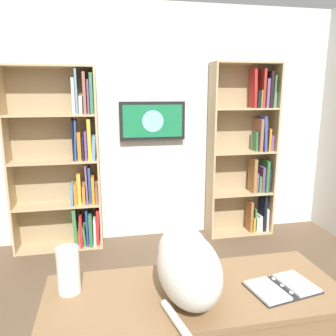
{
  "coord_description": "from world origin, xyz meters",
  "views": [
    {
      "loc": [
        0.57,
        1.68,
        1.72
      ],
      "look_at": [
        0.0,
        -1.16,
        1.08
      ],
      "focal_mm": 35.98,
      "sensor_mm": 36.0,
      "label": 1
    }
  ],
  "objects_px": {
    "bookshelf_left": "(249,151)",
    "desk": "(196,315)",
    "open_binder": "(282,287)",
    "wall_mounted_tv": "(152,121)",
    "coffee_mug": "(210,264)",
    "paper_towel_roll": "(68,270)",
    "cat": "(187,261)",
    "bookshelf_right": "(68,165)"
  },
  "relations": [
    {
      "from": "cat",
      "to": "paper_towel_roll",
      "type": "bearing_deg",
      "value": -13.08
    },
    {
      "from": "wall_mounted_tv",
      "to": "cat",
      "type": "relative_size",
      "value": 1.16
    },
    {
      "from": "wall_mounted_tv",
      "to": "paper_towel_roll",
      "type": "distance_m",
      "value": 2.45
    },
    {
      "from": "desk",
      "to": "wall_mounted_tv",
      "type": "bearing_deg",
      "value": -93.67
    },
    {
      "from": "bookshelf_left",
      "to": "open_binder",
      "type": "height_order",
      "value": "bookshelf_left"
    },
    {
      "from": "desk",
      "to": "bookshelf_right",
      "type": "bearing_deg",
      "value": -70.98
    },
    {
      "from": "bookshelf_left",
      "to": "bookshelf_right",
      "type": "height_order",
      "value": "bookshelf_left"
    },
    {
      "from": "bookshelf_left",
      "to": "open_binder",
      "type": "distance_m",
      "value": 2.54
    },
    {
      "from": "wall_mounted_tv",
      "to": "paper_towel_roll",
      "type": "bearing_deg",
      "value": 71.32
    },
    {
      "from": "bookshelf_left",
      "to": "open_binder",
      "type": "bearing_deg",
      "value": 69.47
    },
    {
      "from": "bookshelf_left",
      "to": "bookshelf_right",
      "type": "distance_m",
      "value": 2.12
    },
    {
      "from": "bookshelf_right",
      "to": "cat",
      "type": "bearing_deg",
      "value": 107.95
    },
    {
      "from": "desk",
      "to": "cat",
      "type": "height_order",
      "value": "cat"
    },
    {
      "from": "cat",
      "to": "coffee_mug",
      "type": "distance_m",
      "value": 0.27
    },
    {
      "from": "paper_towel_roll",
      "to": "coffee_mug",
      "type": "relative_size",
      "value": 2.42
    },
    {
      "from": "wall_mounted_tv",
      "to": "coffee_mug",
      "type": "height_order",
      "value": "wall_mounted_tv"
    },
    {
      "from": "cat",
      "to": "paper_towel_roll",
      "type": "distance_m",
      "value": 0.58
    },
    {
      "from": "bookshelf_left",
      "to": "coffee_mug",
      "type": "relative_size",
      "value": 21.48
    },
    {
      "from": "bookshelf_left",
      "to": "coffee_mug",
      "type": "height_order",
      "value": "bookshelf_left"
    },
    {
      "from": "bookshelf_left",
      "to": "open_binder",
      "type": "xyz_separation_m",
      "value": [
        0.89,
        2.37,
        -0.26
      ]
    },
    {
      "from": "bookshelf_left",
      "to": "bookshelf_right",
      "type": "relative_size",
      "value": 1.03
    },
    {
      "from": "desk",
      "to": "cat",
      "type": "relative_size",
      "value": 2.28
    },
    {
      "from": "paper_towel_roll",
      "to": "coffee_mug",
      "type": "height_order",
      "value": "paper_towel_roll"
    },
    {
      "from": "wall_mounted_tv",
      "to": "cat",
      "type": "xyz_separation_m",
      "value": [
        0.2,
        2.4,
        -0.47
      ]
    },
    {
      "from": "bookshelf_left",
      "to": "wall_mounted_tv",
      "type": "height_order",
      "value": "bookshelf_left"
    },
    {
      "from": "bookshelf_left",
      "to": "cat",
      "type": "height_order",
      "value": "bookshelf_left"
    },
    {
      "from": "wall_mounted_tv",
      "to": "coffee_mug",
      "type": "xyz_separation_m",
      "value": [
        0.03,
        2.23,
        -0.6
      ]
    },
    {
      "from": "desk",
      "to": "coffee_mug",
      "type": "distance_m",
      "value": 0.27
    },
    {
      "from": "desk",
      "to": "coffee_mug",
      "type": "relative_size",
      "value": 15.43
    },
    {
      "from": "wall_mounted_tv",
      "to": "paper_towel_roll",
      "type": "height_order",
      "value": "wall_mounted_tv"
    },
    {
      "from": "bookshelf_right",
      "to": "open_binder",
      "type": "bearing_deg",
      "value": 117.48
    },
    {
      "from": "bookshelf_left",
      "to": "bookshelf_right",
      "type": "xyz_separation_m",
      "value": [
        2.12,
        0.0,
        -0.08
      ]
    },
    {
      "from": "desk",
      "to": "open_binder",
      "type": "height_order",
      "value": "open_binder"
    },
    {
      "from": "coffee_mug",
      "to": "desk",
      "type": "bearing_deg",
      "value": 54.86
    },
    {
      "from": "wall_mounted_tv",
      "to": "desk",
      "type": "xyz_separation_m",
      "value": [
        0.15,
        2.4,
        -0.77
      ]
    },
    {
      "from": "wall_mounted_tv",
      "to": "open_binder",
      "type": "height_order",
      "value": "wall_mounted_tv"
    },
    {
      "from": "bookshelf_left",
      "to": "desk",
      "type": "relative_size",
      "value": 1.39
    },
    {
      "from": "open_binder",
      "to": "coffee_mug",
      "type": "height_order",
      "value": "coffee_mug"
    },
    {
      "from": "bookshelf_left",
      "to": "cat",
      "type": "bearing_deg",
      "value": 59.39
    },
    {
      "from": "desk",
      "to": "bookshelf_left",
      "type": "bearing_deg",
      "value": -119.58
    },
    {
      "from": "bookshelf_left",
      "to": "wall_mounted_tv",
      "type": "xyz_separation_m",
      "value": [
        1.16,
        -0.08,
        0.38
      ]
    },
    {
      "from": "bookshelf_left",
      "to": "desk",
      "type": "height_order",
      "value": "bookshelf_left"
    }
  ]
}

